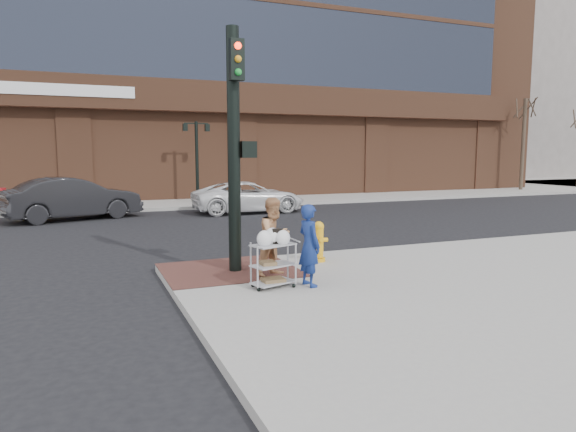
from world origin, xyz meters
name	(u,v)px	position (x,y,z in m)	size (l,w,h in m)	color
ground	(271,284)	(0.00, 0.00, 0.00)	(220.00, 220.00, 0.00)	black
sidewalk_far	(278,182)	(12.50, 32.00, 0.07)	(65.00, 36.00, 0.15)	#999691
brick_curb_ramp	(230,270)	(-0.60, 0.90, 0.16)	(2.80, 2.40, 0.01)	#522B26
bank_building	(190,0)	(5.00, 31.00, 14.15)	(42.00, 26.00, 28.00)	brown
filler_block	(482,97)	(40.00, 38.00, 9.00)	(14.00, 20.00, 18.00)	slate
bare_tree_a	(526,97)	(24.00, 16.50, 6.27)	(1.80, 1.80, 7.20)	#382B21
lamp_post	(197,153)	(2.00, 16.00, 2.62)	(1.32, 0.22, 4.00)	black
traffic_signal_pole	(235,143)	(-0.48, 0.77, 2.83)	(0.61, 0.51, 5.00)	black
woman_blue	(309,245)	(0.44, -0.90, 0.92)	(0.56, 0.37, 1.54)	navy
pedestrian_tan	(275,237)	(0.13, 0.11, 0.95)	(0.77, 0.60, 1.59)	tan
sedan_dark	(73,198)	(-3.75, 12.31, 0.84)	(1.77, 5.08, 1.67)	black
minivan_white	(249,197)	(3.41, 12.02, 0.68)	(2.26, 4.91, 1.36)	white
utility_cart	(273,261)	(-0.22, -0.75, 0.65)	(0.89, 0.66, 1.10)	#A0A1A5
fire_hydrant	(319,241)	(1.54, 0.98, 0.62)	(0.44, 0.31, 0.93)	#EEA914
newsbox_red	(0,199)	(-6.69, 15.58, 0.63)	(0.41, 0.37, 0.97)	#A2121B
newsbox_yellow	(25,198)	(-5.66, 14.81, 0.69)	(0.46, 0.41, 1.09)	yellow
newsbox_blue	(63,196)	(-4.17, 15.63, 0.67)	(0.43, 0.39, 1.03)	#1A34AE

